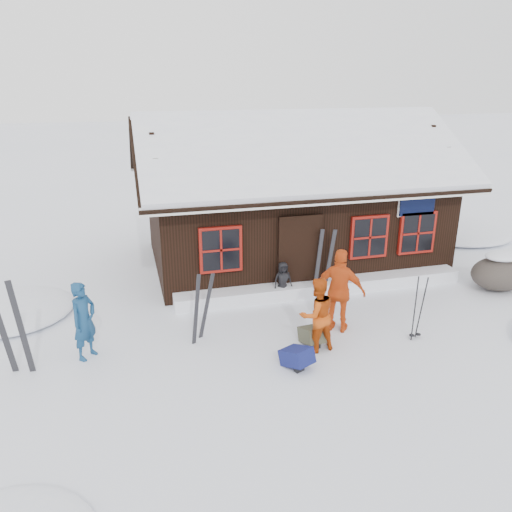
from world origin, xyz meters
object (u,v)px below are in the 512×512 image
at_px(ski_pair_left, 201,308).
at_px(backpack_olive, 313,338).
at_px(skier_orange_right, 340,291).
at_px(boulder, 501,272).
at_px(skier_teal, 84,321).
at_px(skier_orange_left, 317,315).
at_px(ski_poles, 418,309).
at_px(backpack_blue, 297,360).
at_px(skier_crouched, 283,281).

height_order(ski_pair_left, backpack_olive, ski_pair_left).
relative_size(ski_pair_left, backpack_olive, 2.61).
relative_size(skier_orange_right, ski_pair_left, 1.24).
bearing_deg(boulder, skier_teal, -175.73).
distance_m(skier_teal, skier_orange_left, 4.55).
height_order(ski_poles, backpack_blue, ski_poles).
bearing_deg(skier_orange_left, skier_teal, -20.11).
relative_size(ski_pair_left, ski_poles, 1.04).
relative_size(skier_orange_left, ski_poles, 1.08).
bearing_deg(ski_poles, skier_crouched, 128.10).
bearing_deg(ski_pair_left, backpack_olive, -45.09).
distance_m(skier_teal, backpack_olive, 4.58).
height_order(skier_orange_right, ski_pair_left, skier_orange_right).
height_order(skier_orange_left, ski_pair_left, skier_orange_left).
bearing_deg(boulder, ski_poles, -153.44).
height_order(boulder, backpack_blue, boulder).
distance_m(ski_poles, backpack_blue, 2.88).
bearing_deg(skier_orange_right, skier_teal, 34.00).
xyz_separation_m(skier_teal, ski_poles, (6.67, -1.01, -0.11)).
bearing_deg(skier_crouched, skier_teal, -163.19).
bearing_deg(ski_poles, boulder, 26.56).
relative_size(boulder, backpack_blue, 2.77).
distance_m(skier_teal, ski_poles, 6.75).
bearing_deg(ski_poles, skier_teal, 171.36).
distance_m(ski_pair_left, backpack_blue, 2.28).
height_order(skier_orange_right, skier_crouched, skier_orange_right).
bearing_deg(boulder, backpack_olive, -165.67).
relative_size(skier_teal, backpack_blue, 2.80).
bearing_deg(backpack_olive, backpack_blue, -136.22).
bearing_deg(skier_teal, skier_orange_left, -61.55).
xyz_separation_m(skier_orange_right, ski_poles, (1.44, -0.77, -0.25)).
bearing_deg(skier_crouched, boulder, -12.08).
relative_size(skier_teal, backpack_olive, 2.77).
height_order(skier_orange_left, backpack_blue, skier_orange_left).
bearing_deg(skier_orange_right, backpack_blue, 77.51).
distance_m(skier_orange_right, backpack_blue, 1.97).
distance_m(skier_teal, skier_orange_right, 5.25).
distance_m(skier_teal, boulder, 10.26).
xyz_separation_m(boulder, ski_pair_left, (-7.92, -0.62, 0.24)).
relative_size(skier_crouched, ski_pair_left, 0.64).
relative_size(ski_poles, backpack_olive, 2.51).
distance_m(boulder, ski_poles, 3.98).
bearing_deg(backpack_olive, skier_teal, 164.83).
height_order(ski_pair_left, ski_poles, ski_pair_left).
bearing_deg(skier_teal, skier_crouched, -30.38).
xyz_separation_m(skier_orange_right, boulder, (4.99, 1.01, -0.47)).
relative_size(skier_orange_left, boulder, 0.99).
height_order(skier_crouched, backpack_blue, skier_crouched).
distance_m(skier_crouched, ski_pair_left, 2.74).
xyz_separation_m(skier_orange_right, ski_pair_left, (-2.93, 0.39, -0.22)).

